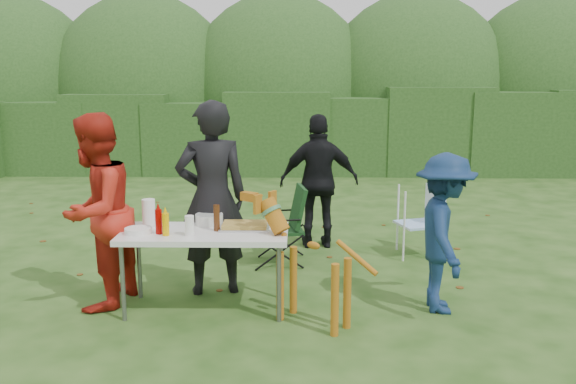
{
  "coord_description": "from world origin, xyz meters",
  "views": [
    {
      "loc": [
        0.44,
        -5.06,
        2.14
      ],
      "look_at": [
        0.35,
        0.76,
        1.0
      ],
      "focal_mm": 38.0,
      "sensor_mm": 36.0,
      "label": 1
    }
  ],
  "objects_px": {
    "lawn_chair": "(419,221)",
    "mustard_bottle": "(166,224)",
    "folding_table": "(205,237)",
    "dog": "(313,265)",
    "beer_bottle": "(217,218)",
    "person_red_jacket": "(96,212)",
    "paper_towel_roll": "(149,213)",
    "child": "(444,233)",
    "ketchup_bottle": "(159,222)",
    "camping_chair": "(280,225)",
    "person_cook": "(212,198)",
    "person_black_puffy": "(319,181)"
  },
  "relations": [
    {
      "from": "ketchup_bottle",
      "to": "beer_bottle",
      "type": "xyz_separation_m",
      "value": [
        0.5,
        0.11,
        0.01
      ]
    },
    {
      "from": "camping_chair",
      "to": "ketchup_bottle",
      "type": "distance_m",
      "value": 1.85
    },
    {
      "from": "lawn_chair",
      "to": "paper_towel_roll",
      "type": "distance_m",
      "value": 3.25
    },
    {
      "from": "camping_chair",
      "to": "lawn_chair",
      "type": "distance_m",
      "value": 1.67
    },
    {
      "from": "child",
      "to": "mustard_bottle",
      "type": "distance_m",
      "value": 2.48
    },
    {
      "from": "lawn_chair",
      "to": "paper_towel_roll",
      "type": "relative_size",
      "value": 3.22
    },
    {
      "from": "person_red_jacket",
      "to": "paper_towel_roll",
      "type": "height_order",
      "value": "person_red_jacket"
    },
    {
      "from": "folding_table",
      "to": "ketchup_bottle",
      "type": "distance_m",
      "value": 0.43
    },
    {
      "from": "person_cook",
      "to": "camping_chair",
      "type": "distance_m",
      "value": 1.23
    },
    {
      "from": "folding_table",
      "to": "ketchup_bottle",
      "type": "relative_size",
      "value": 6.82
    },
    {
      "from": "ketchup_bottle",
      "to": "paper_towel_roll",
      "type": "relative_size",
      "value": 0.85
    },
    {
      "from": "person_black_puffy",
      "to": "dog",
      "type": "height_order",
      "value": "person_black_puffy"
    },
    {
      "from": "folding_table",
      "to": "person_red_jacket",
      "type": "height_order",
      "value": "person_red_jacket"
    },
    {
      "from": "folding_table",
      "to": "mustard_bottle",
      "type": "bearing_deg",
      "value": -154.64
    },
    {
      "from": "person_black_puffy",
      "to": "camping_chair",
      "type": "relative_size",
      "value": 1.84
    },
    {
      "from": "person_black_puffy",
      "to": "folding_table",
      "type": "bearing_deg",
      "value": 58.82
    },
    {
      "from": "camping_chair",
      "to": "person_red_jacket",
      "type": "bearing_deg",
      "value": 28.75
    },
    {
      "from": "ketchup_bottle",
      "to": "paper_towel_roll",
      "type": "distance_m",
      "value": 0.29
    },
    {
      "from": "folding_table",
      "to": "dog",
      "type": "xyz_separation_m",
      "value": [
        0.98,
        -0.32,
        -0.15
      ]
    },
    {
      "from": "dog",
      "to": "beer_bottle",
      "type": "height_order",
      "value": "dog"
    },
    {
      "from": "person_cook",
      "to": "folding_table",
      "type": "bearing_deg",
      "value": 75.04
    },
    {
      "from": "person_red_jacket",
      "to": "person_black_puffy",
      "type": "height_order",
      "value": "person_red_jacket"
    },
    {
      "from": "mustard_bottle",
      "to": "child",
      "type": "bearing_deg",
      "value": 4.05
    },
    {
      "from": "person_cook",
      "to": "lawn_chair",
      "type": "relative_size",
      "value": 2.26
    },
    {
      "from": "folding_table",
      "to": "paper_towel_roll",
      "type": "height_order",
      "value": "paper_towel_roll"
    },
    {
      "from": "camping_chair",
      "to": "beer_bottle",
      "type": "relative_size",
      "value": 3.75
    },
    {
      "from": "dog",
      "to": "camping_chair",
      "type": "distance_m",
      "value": 1.74
    },
    {
      "from": "person_black_puffy",
      "to": "mustard_bottle",
      "type": "distance_m",
      "value": 2.65
    },
    {
      "from": "paper_towel_roll",
      "to": "lawn_chair",
      "type": "bearing_deg",
      "value": 29.22
    },
    {
      "from": "camping_chair",
      "to": "ketchup_bottle",
      "type": "xyz_separation_m",
      "value": [
        -1.03,
        -1.48,
        0.4
      ]
    },
    {
      "from": "person_black_puffy",
      "to": "beer_bottle",
      "type": "bearing_deg",
      "value": 61.07
    },
    {
      "from": "child",
      "to": "ketchup_bottle",
      "type": "xyz_separation_m",
      "value": [
        -2.55,
        -0.12,
        0.13
      ]
    },
    {
      "from": "lawn_chair",
      "to": "mustard_bottle",
      "type": "xyz_separation_m",
      "value": [
        -2.59,
        -1.87,
        0.42
      ]
    },
    {
      "from": "ketchup_bottle",
      "to": "camping_chair",
      "type": "bearing_deg",
      "value": 55.23
    },
    {
      "from": "mustard_bottle",
      "to": "paper_towel_roll",
      "type": "height_order",
      "value": "paper_towel_roll"
    },
    {
      "from": "dog",
      "to": "child",
      "type": "bearing_deg",
      "value": -128.31
    },
    {
      "from": "dog",
      "to": "beer_bottle",
      "type": "xyz_separation_m",
      "value": [
        -0.86,
        0.34,
        0.32
      ]
    },
    {
      "from": "folding_table",
      "to": "beer_bottle",
      "type": "bearing_deg",
      "value": 8.74
    },
    {
      "from": "person_red_jacket",
      "to": "person_black_puffy",
      "type": "bearing_deg",
      "value": 145.21
    },
    {
      "from": "person_red_jacket",
      "to": "child",
      "type": "height_order",
      "value": "person_red_jacket"
    },
    {
      "from": "dog",
      "to": "camping_chair",
      "type": "relative_size",
      "value": 1.25
    },
    {
      "from": "camping_chair",
      "to": "paper_towel_roll",
      "type": "relative_size",
      "value": 3.46
    },
    {
      "from": "person_cook",
      "to": "person_black_puffy",
      "type": "bearing_deg",
      "value": -137.62
    },
    {
      "from": "camping_chair",
      "to": "ketchup_bottle",
      "type": "height_order",
      "value": "ketchup_bottle"
    },
    {
      "from": "camping_chair",
      "to": "beer_bottle",
      "type": "xyz_separation_m",
      "value": [
        -0.53,
        -1.37,
        0.41
      ]
    },
    {
      "from": "ketchup_bottle",
      "to": "folding_table",
      "type": "bearing_deg",
      "value": 13.52
    },
    {
      "from": "dog",
      "to": "paper_towel_roll",
      "type": "distance_m",
      "value": 1.62
    },
    {
      "from": "person_red_jacket",
      "to": "paper_towel_roll",
      "type": "xyz_separation_m",
      "value": [
        0.47,
        0.07,
        -0.03
      ]
    },
    {
      "from": "lawn_chair",
      "to": "mustard_bottle",
      "type": "distance_m",
      "value": 3.22
    },
    {
      "from": "camping_chair",
      "to": "lawn_chair",
      "type": "height_order",
      "value": "camping_chair"
    }
  ]
}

